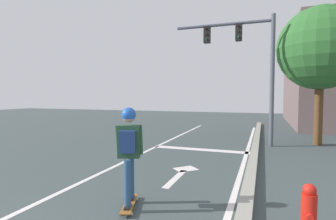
{
  "coord_description": "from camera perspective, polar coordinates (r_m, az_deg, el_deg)",
  "views": [
    {
      "loc": [
        3.44,
        -0.58,
        1.91
      ],
      "look_at": [
        0.95,
        6.29,
        1.52
      ],
      "focal_mm": 28.33,
      "sensor_mm": 36.0,
      "label": 1
    }
  ],
  "objects": [
    {
      "name": "fire_hydrant",
      "position": [
        4.28,
        28.05,
        -18.55
      ],
      "size": [
        0.2,
        0.3,
        0.73
      ],
      "color": "red",
      "rests_on": "ground"
    },
    {
      "name": "traffic_signal_mast",
      "position": [
        10.78,
        16.32,
        11.58
      ],
      "size": [
        3.78,
        0.34,
        4.92
      ],
      "color": "#4F515D",
      "rests_on": "ground"
    },
    {
      "name": "skateboard",
      "position": [
        4.85,
        -8.29,
        -19.32
      ],
      "size": [
        0.45,
        0.88,
        0.08
      ],
      "color": "brown",
      "rests_on": "ground"
    },
    {
      "name": "lane_arrow_head",
      "position": [
        7.1,
        3.82,
        -12.51
      ],
      "size": [
        0.71,
        0.71,
        0.01
      ],
      "primitive_type": "cube",
      "rotation": [
        0.0,
        0.0,
        0.79
      ],
      "color": "silver",
      "rests_on": "ground"
    },
    {
      "name": "stop_bar",
      "position": [
        9.56,
        7.13,
        -8.44
      ],
      "size": [
        3.41,
        0.4,
        0.01
      ],
      "primitive_type": "cube",
      "color": "silver",
      "rests_on": "ground"
    },
    {
      "name": "lane_line_center",
      "position": [
        7.82,
        -9.75,
        -11.09
      ],
      "size": [
        0.12,
        20.0,
        0.01
      ],
      "primitive_type": "cube",
      "color": "silver",
      "rests_on": "ground"
    },
    {
      "name": "lane_line_curbside",
      "position": [
        6.87,
        15.31,
        -13.15
      ],
      "size": [
        0.12,
        20.0,
        0.01
      ],
      "primitive_type": "cube",
      "color": "silver",
      "rests_on": "ground"
    },
    {
      "name": "roadside_tree",
      "position": [
        11.89,
        29.96,
        11.37
      ],
      "size": [
        3.16,
        3.16,
        5.31
      ],
      "color": "brown",
      "rests_on": "ground"
    },
    {
      "name": "lane_arrow_stem",
      "position": [
        6.32,
        1.62,
        -14.49
      ],
      "size": [
        0.16,
        1.4,
        0.01
      ],
      "primitive_type": "cube",
      "color": "silver",
      "rests_on": "ground"
    },
    {
      "name": "skater",
      "position": [
        4.54,
        -8.43,
        -7.09
      ],
      "size": [
        0.44,
        0.61,
        1.64
      ],
      "color": "navy",
      "rests_on": "skateboard"
    },
    {
      "name": "curb_strip",
      "position": [
        6.84,
        17.46,
        -12.68
      ],
      "size": [
        0.24,
        24.0,
        0.14
      ],
      "primitive_type": "cube",
      "color": "gray",
      "rests_on": "ground"
    }
  ]
}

